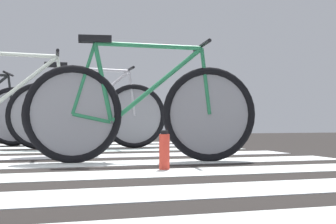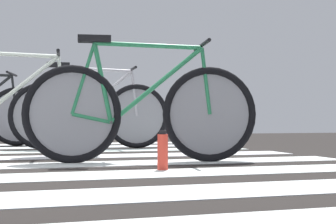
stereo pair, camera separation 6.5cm
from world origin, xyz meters
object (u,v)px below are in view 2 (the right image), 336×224
at_px(bicycle_1_of_4, 142,110).
at_px(bicycle_2_of_4, 3,112).
at_px(bicycle_3_of_4, 90,114).
at_px(water_bottle, 163,151).

relative_size(bicycle_1_of_4, bicycle_2_of_4, 0.99).
bearing_deg(bicycle_2_of_4, bicycle_1_of_4, -34.27).
height_order(bicycle_3_of_4, water_bottle, bicycle_3_of_4).
xyz_separation_m(bicycle_1_of_4, bicycle_2_of_4, (-1.00, 0.81, 0.00)).
xyz_separation_m(bicycle_1_of_4, water_bottle, (-0.01, -0.59, -0.27)).
bearing_deg(water_bottle, bicycle_3_of_4, 92.41).
height_order(bicycle_1_of_4, water_bottle, bicycle_1_of_4).
bearing_deg(bicycle_2_of_4, bicycle_3_of_4, 55.41).
bearing_deg(water_bottle, bicycle_1_of_4, 89.19).
xyz_separation_m(bicycle_3_of_4, water_bottle, (0.10, -2.48, -0.27)).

